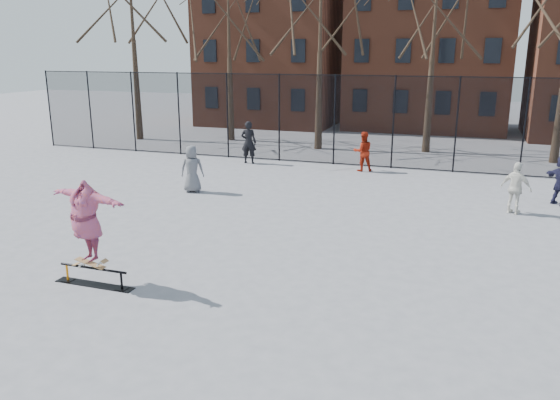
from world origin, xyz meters
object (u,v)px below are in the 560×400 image
(skate_rail, at_px, (94,278))
(skater, at_px, (87,224))
(skateboard, at_px, (91,265))
(bystander_grey, at_px, (192,169))
(bystander_black, at_px, (249,142))
(bystander_red, at_px, (363,151))
(bystander_white, at_px, (516,188))

(skate_rail, xyz_separation_m, skater, (-0.06, 0.00, 1.23))
(skater, bearing_deg, skateboard, 0.00)
(skate_rail, distance_m, bystander_grey, 8.33)
(skateboard, distance_m, bystander_black, 13.82)
(skater, height_order, bystander_red, skater)
(bystander_white, bearing_deg, bystander_grey, 30.88)
(bystander_black, relative_size, bystander_white, 1.17)
(bystander_black, bearing_deg, skater, 89.71)
(skate_rail, relative_size, bystander_grey, 1.11)
(bystander_red, xyz_separation_m, bystander_white, (5.71, -4.81, -0.02))
(skater, height_order, bystander_white, skater)
(bystander_black, xyz_separation_m, bystander_white, (10.95, -4.81, -0.14))
(skateboard, height_order, bystander_black, bystander_black)
(skater, distance_m, bystander_black, 13.82)
(skater, bearing_deg, bystander_black, 111.33)
(skate_rail, distance_m, skater, 1.23)
(skater, height_order, bystander_black, skater)
(bystander_black, distance_m, bystander_white, 11.96)
(skate_rail, xyz_separation_m, skateboard, (-0.06, 0.00, 0.30))
(skate_rail, relative_size, skater, 0.87)
(bystander_grey, xyz_separation_m, bystander_white, (10.89, 0.78, -0.03))
(bystander_red, bearing_deg, bystander_white, 116.39)
(skater, bearing_deg, bystander_grey, 116.06)
(bystander_grey, xyz_separation_m, bystander_black, (-0.06, 5.59, 0.11))
(skate_rail, relative_size, skateboard, 2.51)
(bystander_grey, height_order, bystander_white, bystander_grey)
(skateboard, xyz_separation_m, bystander_red, (3.42, 13.69, 0.38))
(bystander_red, bearing_deg, bystander_grey, 23.68)
(skater, xyz_separation_m, bystander_white, (9.12, 8.88, -0.57))
(skate_rail, xyz_separation_m, bystander_white, (9.06, 8.88, 0.66))
(skateboard, height_order, bystander_grey, bystander_grey)
(skater, relative_size, bystander_black, 1.13)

